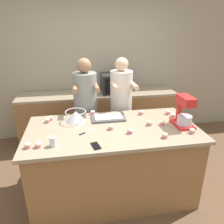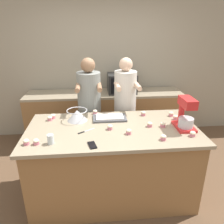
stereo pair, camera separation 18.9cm
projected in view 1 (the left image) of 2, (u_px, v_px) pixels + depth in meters
ground_plane at (113, 191)px, 2.91m from camera, size 16.00×16.00×0.00m
back_wall at (96, 66)px, 4.08m from camera, size 10.00×0.06×2.70m
island_counter at (113, 161)px, 2.73m from camera, size 2.00×1.02×0.94m
back_counter at (99, 117)px, 4.09m from camera, size 2.80×0.60×0.93m
person_left at (86, 112)px, 3.22m from camera, size 0.35×0.51×1.65m
person_right at (121, 110)px, 3.30m from camera, size 0.34×0.50×1.64m
stand_mixer at (184, 113)px, 2.56m from camera, size 0.20×0.30×0.37m
mixing_bowl at (76, 116)px, 2.70m from camera, size 0.26×0.26×0.14m
baking_tray at (108, 118)px, 2.79m from camera, size 0.42×0.24×0.04m
microwave_oven at (115, 83)px, 3.91m from camera, size 0.50×0.40×0.34m
cell_phone at (96, 146)px, 2.17m from camera, size 0.10×0.16×0.01m
drinking_glass at (53, 142)px, 2.16m from camera, size 0.07×0.07×0.10m
knife at (86, 132)px, 2.45m from camera, size 0.19×0.13×0.01m
cupcake_0 at (27, 145)px, 2.13m from camera, size 0.06×0.06×0.06m
cupcake_1 at (93, 112)px, 2.93m from camera, size 0.06×0.06×0.06m
cupcake_2 at (111, 127)px, 2.51m from camera, size 0.06×0.06×0.06m
cupcake_3 at (47, 120)px, 2.69m from camera, size 0.06×0.06×0.06m
cupcake_4 at (162, 123)px, 2.62m from camera, size 0.06×0.06×0.06m
cupcake_5 at (192, 131)px, 2.42m from camera, size 0.06×0.06×0.06m
cupcake_6 at (50, 118)px, 2.75m from camera, size 0.06×0.06×0.06m
cupcake_7 at (130, 131)px, 2.42m from camera, size 0.06×0.06×0.06m
cupcake_8 at (173, 115)px, 2.83m from camera, size 0.06×0.06×0.06m
cupcake_9 at (168, 112)px, 2.94m from camera, size 0.06×0.06×0.06m
cupcake_10 at (141, 112)px, 2.93m from camera, size 0.06×0.06×0.06m
cupcake_11 at (165, 135)px, 2.32m from camera, size 0.06×0.06×0.06m
cupcake_12 at (149, 123)px, 2.61m from camera, size 0.06×0.06×0.06m
cupcake_13 at (38, 145)px, 2.14m from camera, size 0.06×0.06×0.06m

